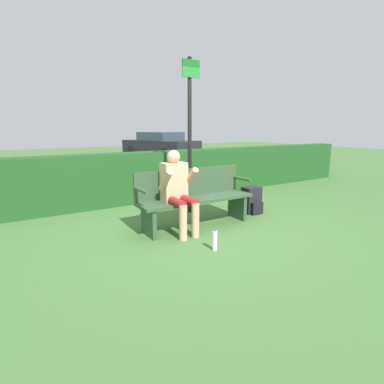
% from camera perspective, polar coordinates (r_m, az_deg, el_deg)
% --- Properties ---
extents(ground_plane, '(40.00, 40.00, 0.00)m').
position_cam_1_polar(ground_plane, '(4.75, 0.91, -6.53)').
color(ground_plane, '#426B33').
extents(hedge_back, '(12.00, 0.44, 1.03)m').
position_cam_1_polar(hedge_back, '(6.35, -8.85, 2.92)').
color(hedge_back, '#1E4C1E').
rests_on(hedge_back, ground).
extents(park_bench, '(1.87, 0.47, 0.89)m').
position_cam_1_polar(park_bench, '(4.68, 0.48, -0.92)').
color(park_bench, '#334C33').
rests_on(park_bench, ground).
extents(person_seated, '(0.50, 0.60, 1.20)m').
position_cam_1_polar(person_seated, '(4.34, -2.77, 0.72)').
color(person_seated, '#DBA884').
rests_on(person_seated, ground).
extents(backpack, '(0.32, 0.31, 0.47)m').
position_cam_1_polar(backpack, '(5.53, 11.32, -1.64)').
color(backpack, black).
rests_on(backpack, ground).
extents(water_bottle, '(0.06, 0.06, 0.28)m').
position_cam_1_polar(water_bottle, '(3.83, 4.35, -9.20)').
color(water_bottle, white).
rests_on(water_bottle, ground).
extents(signpost, '(0.33, 0.09, 2.67)m').
position_cam_1_polar(signpost, '(5.30, -0.41, 11.96)').
color(signpost, black).
rests_on(signpost, ground).
extents(parked_car, '(3.00, 4.23, 1.28)m').
position_cam_1_polar(parked_car, '(15.40, -5.95, 8.85)').
color(parked_car, black).
rests_on(parked_car, ground).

